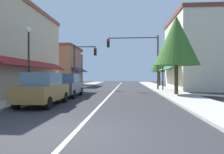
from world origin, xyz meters
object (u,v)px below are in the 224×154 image
at_px(street_lamp_left_far, 82,64).
at_px(tree_right_far, 159,63).
at_px(traffic_signal_mast_arm, 140,53).
at_px(street_lamp_left_near, 29,51).
at_px(tree_right_near, 176,41).
at_px(parked_car_nearest_left, 43,89).
at_px(street_lamp_right_mid, 163,64).
at_px(traffic_signal_left_corner, 82,60).
at_px(parked_car_second_left, 67,85).

bearing_deg(street_lamp_left_far, tree_right_far, 9.84).
relative_size(traffic_signal_mast_arm, street_lamp_left_far, 1.22).
relative_size(street_lamp_left_near, tree_right_near, 0.74).
xyz_separation_m(parked_car_nearest_left, tree_right_far, (9.28, 20.83, 2.71)).
relative_size(parked_car_nearest_left, street_lamp_right_mid, 0.99).
bearing_deg(traffic_signal_mast_arm, parked_car_nearest_left, -115.88).
bearing_deg(street_lamp_left_near, traffic_signal_left_corner, 84.26).
xyz_separation_m(traffic_signal_mast_arm, street_lamp_left_far, (-7.99, 6.62, -0.84)).
relative_size(traffic_signal_mast_arm, tree_right_far, 1.20).
distance_m(parked_car_nearest_left, tree_right_far, 22.96).
bearing_deg(tree_right_far, traffic_signal_mast_arm, -111.28).
relative_size(traffic_signal_mast_arm, street_lamp_left_near, 1.26).
xyz_separation_m(traffic_signal_left_corner, tree_right_far, (10.11, 7.71, 0.12)).
height_order(parked_car_second_left, tree_right_far, tree_right_far).
bearing_deg(street_lamp_left_near, tree_right_near, 20.94).
distance_m(parked_car_nearest_left, street_lamp_left_far, 19.13).
distance_m(street_lamp_right_mid, tree_right_far, 9.53).
height_order(parked_car_nearest_left, traffic_signal_left_corner, traffic_signal_left_corner).
relative_size(traffic_signal_mast_arm, street_lamp_right_mid, 1.46).
relative_size(parked_car_nearest_left, street_lamp_left_near, 0.86).
bearing_deg(street_lamp_right_mid, parked_car_nearest_left, -125.90).
height_order(street_lamp_left_far, tree_right_far, tree_right_far).
bearing_deg(street_lamp_left_far, parked_car_nearest_left, -83.78).
distance_m(traffic_signal_mast_arm, traffic_signal_left_corner, 6.86).
bearing_deg(street_lamp_left_far, traffic_signal_mast_arm, -39.65).
xyz_separation_m(traffic_signal_mast_arm, street_lamp_left_near, (-7.85, -9.98, -0.94)).
relative_size(traffic_signal_left_corner, street_lamp_left_far, 1.06).
height_order(street_lamp_left_near, tree_right_far, tree_right_far).
bearing_deg(traffic_signal_mast_arm, street_lamp_left_far, 140.35).
bearing_deg(street_lamp_left_near, street_lamp_left_far, 90.48).
bearing_deg(street_lamp_left_far, parked_car_second_left, -82.04).
relative_size(parked_car_nearest_left, parked_car_second_left, 0.99).
height_order(traffic_signal_left_corner, street_lamp_left_far, traffic_signal_left_corner).
bearing_deg(parked_car_nearest_left, tree_right_near, 35.62).
relative_size(street_lamp_right_mid, street_lamp_left_far, 0.84).
bearing_deg(tree_right_far, street_lamp_right_mid, -96.29).
height_order(parked_car_second_left, traffic_signal_left_corner, traffic_signal_left_corner).
height_order(traffic_signal_mast_arm, tree_right_near, tree_right_near).
xyz_separation_m(tree_right_near, tree_right_far, (0.82, 14.60, -0.85)).
relative_size(parked_car_nearest_left, tree_right_near, 0.64).
relative_size(parked_car_second_left, tree_right_near, 0.64).
xyz_separation_m(street_lamp_left_far, tree_right_near, (10.52, -12.63, 1.11)).
bearing_deg(traffic_signal_left_corner, street_lamp_left_far, 102.11).
distance_m(parked_car_nearest_left, parked_car_second_left, 4.76).
distance_m(traffic_signal_mast_arm, street_lamp_left_near, 12.74).
bearing_deg(street_lamp_right_mid, traffic_signal_left_corner, 169.16).
relative_size(street_lamp_left_near, street_lamp_left_far, 0.97).
height_order(street_lamp_left_far, tree_right_near, tree_right_near).
relative_size(parked_car_second_left, traffic_signal_left_corner, 0.79).
bearing_deg(street_lamp_right_mid, tree_right_far, 83.71).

